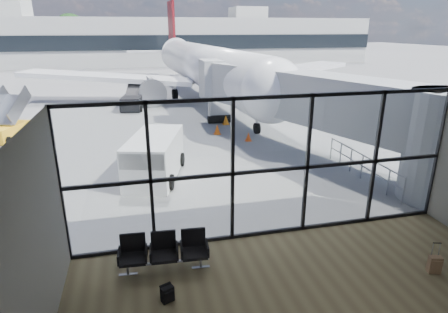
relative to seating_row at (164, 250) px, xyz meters
name	(u,v)px	position (x,y,z in m)	size (l,w,h in m)	color
ground	(163,79)	(3.40, 41.07, -0.59)	(220.00, 220.00, 0.00)	slate
lounge_shell	(363,239)	(3.40, -3.73, 2.06)	(12.02, 8.01, 4.51)	brown
glass_curtain_wall	(271,169)	(3.40, 1.07, 1.66)	(12.10, 0.12, 4.50)	white
jet_bridge	(314,102)	(8.30, 8.15, 2.17)	(8.00, 16.50, 4.33)	gray
apron_railing	(362,163)	(9.00, 4.57, 0.13)	(0.06, 5.46, 1.11)	gray
far_terminal	(149,40)	(2.81, 63.04, 3.62)	(80.00, 12.20, 11.00)	#BBBCB7
tree_3	(4,37)	(-23.60, 73.07, 4.04)	(4.95, 4.95, 7.12)	#382619
tree_4	(38,34)	(-17.60, 73.07, 4.66)	(5.61, 5.61, 8.07)	#382619
tree_5	(71,30)	(-11.60, 73.07, 5.28)	(6.27, 6.27, 9.03)	#382619
seating_row	(164,250)	(0.00, 0.00, 0.00)	(2.41, 0.83, 1.07)	gray
backpack	(168,294)	(-0.05, -1.36, -0.37)	(0.35, 0.35, 0.45)	black
suitcase	(435,265)	(7.07, -1.92, -0.33)	(0.37, 0.30, 0.88)	#88684C
airliner	(201,65)	(5.97, 27.05, 2.35)	(32.29, 37.44, 9.64)	white
service_van	(154,157)	(0.17, 6.82, 0.37)	(3.00, 4.63, 1.86)	silver
belt_loader	(133,101)	(-0.61, 22.27, 0.06)	(2.10, 4.35, 1.93)	black
mobile_stairs	(5,130)	(-8.12, 15.14, -0.02)	(2.50, 3.66, 2.36)	yellow
traffic_cone_a	(217,130)	(4.41, 13.18, -0.30)	(0.43, 0.43, 0.61)	#E65A0C
traffic_cone_b	(248,137)	(5.87, 11.32, -0.34)	(0.37, 0.37, 0.52)	#FF510D
traffic_cone_c	(226,120)	(5.53, 15.51, -0.28)	(0.45, 0.45, 0.65)	orange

